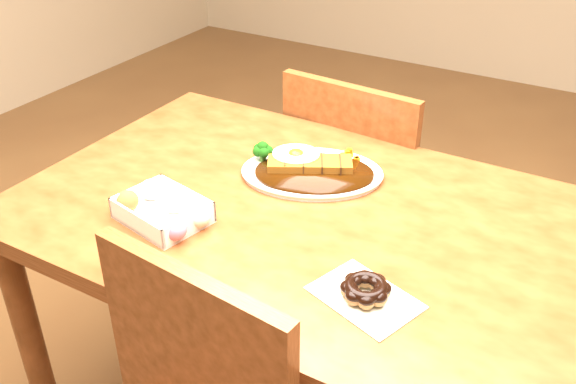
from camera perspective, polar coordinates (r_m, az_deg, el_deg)
The scene contains 5 objects.
table at distance 1.42m, azimuth 0.92°, elevation -4.83°, with size 1.20×0.80×0.75m.
chair_far at distance 1.94m, azimuth 6.79°, elevation -0.30°, with size 0.45×0.45×0.87m.
katsu_curry_plate at distance 1.48m, azimuth 1.95°, elevation 2.05°, with size 0.38×0.34×0.06m.
donut_box at distance 1.34m, azimuth -11.10°, elevation -1.53°, with size 0.21×0.17×0.05m.
pon_de_ring at distance 1.12m, azimuth 6.90°, elevation -8.64°, with size 0.21×0.18×0.03m.
Camera 1 is at (0.56, -1.00, 1.48)m, focal length 40.00 mm.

